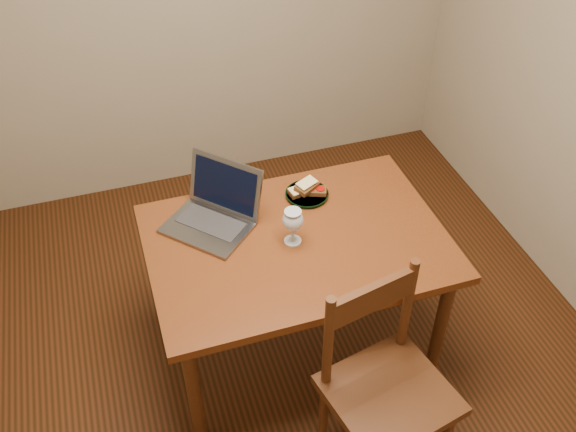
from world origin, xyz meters
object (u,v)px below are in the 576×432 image
object	(u,v)px
chair	(387,381)
milk_glass	(293,226)
plate	(307,194)
table	(297,253)
laptop	(216,208)

from	to	relation	value
chair	milk_glass	world-z (taller)	chair
plate	table	bearing A→B (deg)	-117.64
milk_glass	laptop	world-z (taller)	laptop
milk_glass	laptop	distance (m)	0.37
chair	plate	xyz separation A→B (m)	(-0.01, 0.93, 0.22)
plate	milk_glass	xyz separation A→B (m)	(-0.16, -0.27, 0.08)
milk_glass	laptop	xyz separation A→B (m)	(-0.28, 0.24, -0.02)
table	laptop	size ratio (longest dim) A/B	2.64
plate	chair	bearing A→B (deg)	-89.46
plate	milk_glass	world-z (taller)	milk_glass
table	plate	bearing A→B (deg)	62.36
chair	milk_glass	distance (m)	0.74
chair	plate	world-z (taller)	chair
laptop	chair	bearing A→B (deg)	-16.41
plate	laptop	bearing A→B (deg)	-176.04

